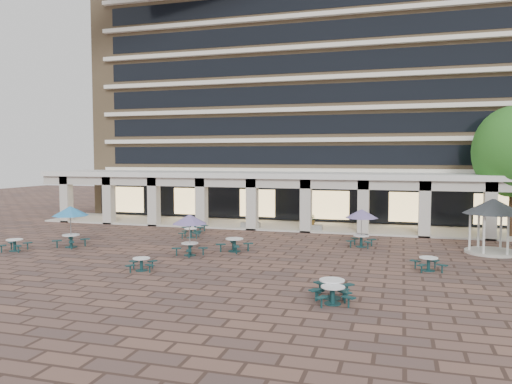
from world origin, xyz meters
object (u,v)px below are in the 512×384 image
planter_left (251,222)px  planter_right (312,224)px  picnic_table_1 (141,263)px  gazebo (493,212)px  picnic_table_2 (332,287)px

planter_left → planter_right: bearing=-0.0°
picnic_table_1 → gazebo: bearing=8.9°
picnic_table_2 → planter_right: (-3.88, 17.66, 0.10)m
picnic_table_1 → planter_right: planter_right is taller
gazebo → planter_right: bearing=154.2°
planter_right → picnic_table_1: bearing=-110.8°
picnic_table_2 → planter_left: (-8.79, 17.66, 0.07)m
picnic_table_1 → picnic_table_2: picnic_table_2 is taller
planter_right → gazebo: bearing=-25.8°
picnic_table_1 → planter_right: (5.86, 15.45, 0.17)m
gazebo → planter_left: 17.57m
picnic_table_2 → gazebo: (7.75, 12.03, 1.95)m
picnic_table_2 → planter_left: planter_left is taller
gazebo → planter_left: (-16.54, 5.62, -1.88)m
picnic_table_1 → planter_right: 16.52m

